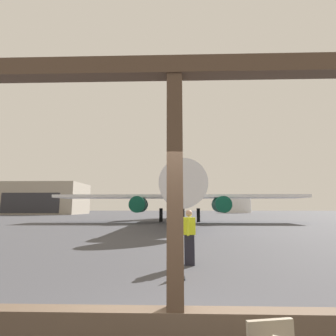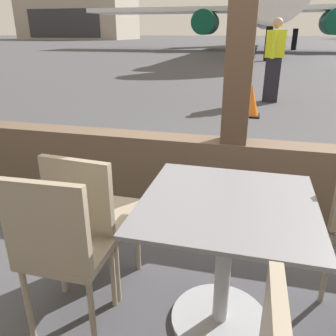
{
  "view_description": "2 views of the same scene",
  "coord_description": "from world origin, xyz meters",
  "views": [
    {
      "loc": [
        0.01,
        -3.18,
        1.82
      ],
      "look_at": [
        -0.44,
        12.47,
        4.25
      ],
      "focal_mm": 27.27,
      "sensor_mm": 36.0,
      "label": 1
    },
    {
      "loc": [
        0.14,
        -2.65,
        1.46
      ],
      "look_at": [
        -0.43,
        -0.46,
        0.55
      ],
      "focal_mm": 36.33,
      "sensor_mm": 36.0,
      "label": 2
    }
  ],
  "objects": [
    {
      "name": "traffic_cone",
      "position": [
        0.07,
        3.77,
        0.27
      ],
      "size": [
        0.36,
        0.36,
        0.58
      ],
      "color": "orange",
      "rests_on": "ground"
    },
    {
      "name": "ground_plane",
      "position": [
        0.0,
        40.0,
        0.0
      ],
      "size": [
        220.0,
        220.0,
        0.0
      ],
      "primitive_type": "plane",
      "color": "#424247"
    },
    {
      "name": "cafe_chair_aisle_right",
      "position": [
        -0.69,
        -1.47,
        0.53
      ],
      "size": [
        0.41,
        0.41,
        0.9
      ],
      "color": "gray",
      "rests_on": "ground"
    },
    {
      "name": "distant_hangar",
      "position": [
        -36.92,
        67.81,
        4.28
      ],
      "size": [
        21.65,
        13.61,
        8.57
      ],
      "color": "#9E9384",
      "rests_on": "ground"
    },
    {
      "name": "airplane",
      "position": [
        0.54,
        28.57,
        3.46
      ],
      "size": [
        30.64,
        30.17,
        10.24
      ],
      "color": "silver",
      "rests_on": "ground"
    },
    {
      "name": "dining_table",
      "position": [
        0.06,
        -1.23,
        0.43
      ],
      "size": [
        0.8,
        0.8,
        0.73
      ],
      "color": "slate",
      "rests_on": "ground"
    },
    {
      "name": "cafe_chair_window_left",
      "position": [
        -0.7,
        -1.14,
        0.54
      ],
      "size": [
        0.42,
        0.42,
        0.88
      ],
      "color": "gray",
      "rests_on": "ground"
    },
    {
      "name": "window_frame",
      "position": [
        0.0,
        0.0,
        1.34
      ],
      "size": [
        7.87,
        0.24,
        3.79
      ],
      "color": "brown",
      "rests_on": "ground"
    },
    {
      "name": "ground_crew_worker",
      "position": [
        0.45,
        5.33,
        0.9
      ],
      "size": [
        0.4,
        0.56,
        1.74
      ],
      "color": "black",
      "rests_on": "ground"
    }
  ]
}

